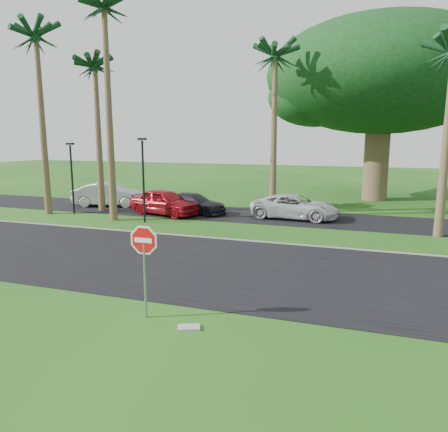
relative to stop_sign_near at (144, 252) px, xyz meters
The scene contains 17 objects.
ground 3.52m from the stop_sign_near, 99.46° to the left, with size 120.00×120.00×0.00m, color #154812.
road 5.33m from the stop_sign_near, 95.71° to the left, with size 120.00×8.00×0.02m, color black.
parking_strip 15.61m from the stop_sign_near, 91.85° to the left, with size 120.00×5.00×0.02m, color black.
curb 9.23m from the stop_sign_near, 93.16° to the left, with size 120.00×0.12×0.06m, color gray.
stop_sign_near is the anchor object (origin of this frame).
palm_left_far 19.90m from the stop_sign_near, 138.37° to the left, with size 5.00×5.00×11.50m.
palm_left_mid 19.10m from the stop_sign_near, 128.16° to the left, with size 5.00×5.00×10.00m.
palm_left_near 17.07m from the stop_sign_near, 126.47° to the left, with size 5.00×5.00×12.50m.
palm_center 18.54m from the stop_sign_near, 91.68° to the left, with size 5.00×5.00×10.50m.
canopy_tree 26.58m from the stop_sign_near, 77.59° to the left, with size 16.50×16.50×13.12m.
streetlight_left 17.34m from the stop_sign_near, 133.83° to the left, with size 0.45×0.25×4.34m.
streetlight_right 13.24m from the stop_sign_near, 119.48° to the left, with size 0.45×0.25×4.64m.
car_silver 19.51m from the stop_sign_near, 126.35° to the left, with size 1.68×4.82×1.59m, color #B9BDC1.
car_red 15.45m from the stop_sign_near, 114.95° to the left, with size 1.84×4.58×1.56m, color maroon.
car_dark 15.84m from the stop_sign_near, 108.57° to the left, with size 1.73×4.26×1.24m, color black.
car_minivan 15.39m from the stop_sign_near, 85.49° to the left, with size 2.32×5.02×1.40m, color silver.
utility_slab 2.22m from the stop_sign_near, 11.07° to the right, with size 0.55×0.35×0.06m, color #A1A199.
Camera 1 is at (6.01, -12.59, 4.71)m, focal length 35.00 mm.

